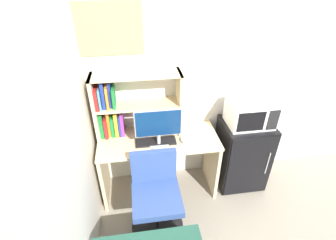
{
  "coord_description": "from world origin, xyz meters",
  "views": [
    {
      "loc": [
        -1.12,
        -2.43,
        2.42
      ],
      "look_at": [
        -0.8,
        -0.3,
        1.03
      ],
      "focal_mm": 26.82,
      "sensor_mm": 36.0,
      "label": 1
    }
  ],
  "objects": [
    {
      "name": "wall_left",
      "position": [
        -1.62,
        -1.6,
        1.3
      ],
      "size": [
        0.04,
        4.4,
        2.6
      ],
      "primitive_type": "cube",
      "color": "silver",
      "rests_on": "ground_plane"
    },
    {
      "name": "wall_corkboard",
      "position": [
        -1.34,
        -0.01,
        1.88
      ],
      "size": [
        0.7,
        0.02,
        0.48
      ],
      "primitive_type": "cube",
      "color": "tan"
    },
    {
      "name": "mini_fridge",
      "position": [
        0.11,
        -0.27,
        0.43
      ],
      "size": [
        0.55,
        0.5,
        0.87
      ],
      "color": "black",
      "rests_on": "ground_plane"
    },
    {
      "name": "computer_mouse",
      "position": [
        -0.64,
        -0.36,
        0.79
      ],
      "size": [
        0.06,
        0.11,
        0.04
      ],
      "primitive_type": "ellipsoid",
      "color": "silver",
      "rests_on": "desk"
    },
    {
      "name": "keyboard",
      "position": [
        -0.94,
        -0.34,
        0.79
      ],
      "size": [
        0.43,
        0.14,
        0.02
      ],
      "primitive_type": "cube",
      "color": "black",
      "rests_on": "desk"
    },
    {
      "name": "desk",
      "position": [
        -0.9,
        -0.28,
        0.54
      ],
      "size": [
        1.3,
        0.55,
        0.78
      ],
      "color": "beige",
      "rests_on": "ground_plane"
    },
    {
      "name": "wall_back",
      "position": [
        0.4,
        0.02,
        1.3
      ],
      "size": [
        6.4,
        0.04,
        2.6
      ],
      "primitive_type": "cube",
      "color": "silver",
      "rests_on": "ground_plane"
    },
    {
      "name": "hutch_bookshelf",
      "position": [
        -1.25,
        -0.12,
        1.12
      ],
      "size": [
        0.9,
        0.26,
        0.7
      ],
      "color": "beige",
      "rests_on": "desk"
    },
    {
      "name": "desk_chair",
      "position": [
        -0.99,
        -0.76,
        0.38
      ],
      "size": [
        0.54,
        0.54,
        0.87
      ],
      "color": "black",
      "rests_on": "ground_plane"
    },
    {
      "name": "microwave",
      "position": [
        0.11,
        -0.27,
        1.01
      ],
      "size": [
        0.48,
        0.36,
        0.29
      ],
      "color": "silver",
      "rests_on": "mini_fridge"
    },
    {
      "name": "monitor",
      "position": [
        -0.91,
        -0.38,
        1.01
      ],
      "size": [
        0.47,
        0.21,
        0.42
      ],
      "color": "#B7B7BC",
      "rests_on": "desk"
    }
  ]
}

